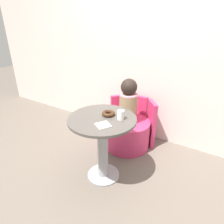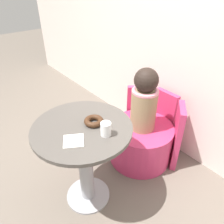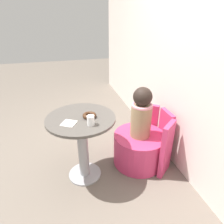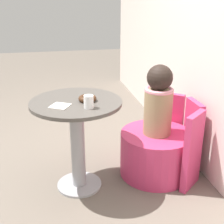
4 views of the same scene
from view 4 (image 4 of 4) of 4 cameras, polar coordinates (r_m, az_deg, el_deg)
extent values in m
plane|color=#665B51|center=(2.47, -7.55, -14.16)|extent=(12.00, 12.00, 0.00)
cylinder|color=#99999E|center=(2.52, -5.96, -13.00)|extent=(0.34, 0.34, 0.02)
cylinder|color=#99999E|center=(2.35, -6.27, -6.16)|extent=(0.11, 0.11, 0.66)
cylinder|color=#4C4742|center=(2.21, -6.63, 1.72)|extent=(0.65, 0.65, 0.02)
cylinder|color=#C63360|center=(2.60, 7.96, -7.47)|extent=(0.58, 0.58, 0.37)
cube|color=#C63360|center=(2.66, 14.47, -4.34)|extent=(0.24, 0.05, 0.61)
cube|color=#C63360|center=(2.42, 14.53, -6.99)|extent=(0.20, 0.22, 0.61)
cube|color=#C63360|center=(2.82, 10.32, -2.54)|extent=(0.20, 0.22, 0.61)
cylinder|color=#937A56|center=(2.45, 8.39, 0.07)|extent=(0.22, 0.22, 0.37)
torus|color=pink|center=(2.39, 8.61, 3.96)|extent=(0.22, 0.22, 0.04)
sphere|color=black|center=(2.36, 8.74, 6.23)|extent=(0.20, 0.20, 0.20)
torus|color=#3D2314|center=(2.19, -4.52, 2.48)|extent=(0.13, 0.13, 0.04)
cylinder|color=white|center=(2.05, -4.29, 1.87)|extent=(0.06, 0.06, 0.09)
cube|color=silver|center=(2.12, -9.48, 1.09)|extent=(0.16, 0.16, 0.01)
camera|label=1|loc=(1.63, -62.24, 15.05)|focal=32.00mm
camera|label=2|loc=(1.16, -33.95, 23.99)|focal=35.00mm
camera|label=3|loc=(0.45, -9.21, 40.56)|focal=32.00mm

